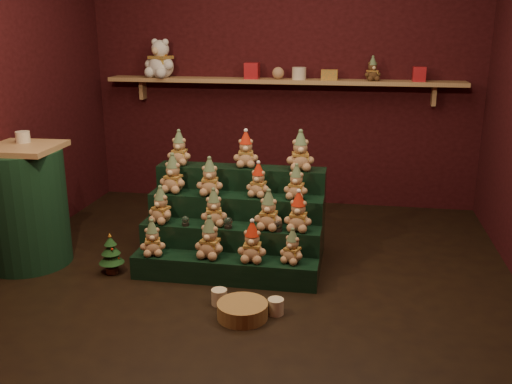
% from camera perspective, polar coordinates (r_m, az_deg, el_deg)
% --- Properties ---
extents(ground, '(4.00, 4.00, 0.00)m').
position_cam_1_polar(ground, '(4.39, -0.89, -8.53)').
color(ground, black).
rests_on(ground, ground).
extents(back_wall, '(4.00, 0.10, 2.80)m').
position_cam_1_polar(back_wall, '(6.02, 2.79, 12.13)').
color(back_wall, black).
rests_on(back_wall, ground).
extents(front_wall, '(4.00, 0.10, 2.80)m').
position_cam_1_polar(front_wall, '(2.05, -11.86, 3.35)').
color(front_wall, black).
rests_on(front_wall, ground).
extents(back_shelf, '(3.60, 0.26, 0.24)m').
position_cam_1_polar(back_shelf, '(5.85, 2.55, 10.97)').
color(back_shelf, '#A68153').
rests_on(back_shelf, ground).
extents(riser_tier_front, '(1.40, 0.22, 0.18)m').
position_cam_1_polar(riser_tier_front, '(4.31, -3.19, -7.73)').
color(riser_tier_front, black).
rests_on(riser_tier_front, ground).
extents(riser_tier_midfront, '(1.40, 0.22, 0.36)m').
position_cam_1_polar(riser_tier_midfront, '(4.47, -2.57, -5.54)').
color(riser_tier_midfront, black).
rests_on(riser_tier_midfront, ground).
extents(riser_tier_midback, '(1.40, 0.22, 0.54)m').
position_cam_1_polar(riser_tier_midback, '(4.64, -2.00, -3.51)').
color(riser_tier_midback, black).
rests_on(riser_tier_midback, ground).
extents(riser_tier_back, '(1.40, 0.22, 0.72)m').
position_cam_1_polar(riser_tier_back, '(4.81, -1.47, -1.62)').
color(riser_tier_back, black).
rests_on(riser_tier_back, ground).
extents(teddy_0, '(0.23, 0.22, 0.27)m').
position_cam_1_polar(teddy_0, '(4.35, -10.32, -4.53)').
color(teddy_0, tan).
rests_on(teddy_0, riser_tier_front).
extents(teddy_1, '(0.25, 0.23, 0.31)m').
position_cam_1_polar(teddy_1, '(4.24, -4.64, -4.56)').
color(teddy_1, tan).
rests_on(teddy_1, riser_tier_front).
extents(teddy_2, '(0.22, 0.20, 0.30)m').
position_cam_1_polar(teddy_2, '(4.17, -0.38, -5.00)').
color(teddy_2, tan).
rests_on(teddy_2, riser_tier_front).
extents(teddy_3, '(0.23, 0.22, 0.25)m').
position_cam_1_polar(teddy_3, '(4.16, 3.66, -5.42)').
color(teddy_3, tan).
rests_on(teddy_3, riser_tier_front).
extents(teddy_4, '(0.25, 0.24, 0.28)m').
position_cam_1_polar(teddy_4, '(4.49, -9.49, -1.29)').
color(teddy_4, tan).
rests_on(teddy_4, riser_tier_midfront).
extents(teddy_5, '(0.24, 0.23, 0.28)m').
position_cam_1_polar(teddy_5, '(4.38, -4.24, -1.55)').
color(teddy_5, tan).
rests_on(teddy_5, riser_tier_midfront).
extents(teddy_6, '(0.23, 0.21, 0.30)m').
position_cam_1_polar(teddy_6, '(4.29, 1.27, -1.82)').
color(teddy_6, tan).
rests_on(teddy_6, riser_tier_midfront).
extents(teddy_7, '(0.22, 0.20, 0.29)m').
position_cam_1_polar(teddy_7, '(4.27, 4.26, -1.97)').
color(teddy_7, tan).
rests_on(teddy_7, riser_tier_midfront).
extents(teddy_8, '(0.24, 0.23, 0.31)m').
position_cam_1_polar(teddy_8, '(4.65, -8.30, 1.84)').
color(teddy_8, tan).
rests_on(teddy_8, riser_tier_midback).
extents(teddy_9, '(0.23, 0.21, 0.30)m').
position_cam_1_polar(teddy_9, '(4.54, -4.65, 1.54)').
color(teddy_9, tan).
rests_on(teddy_9, riser_tier_midback).
extents(teddy_10, '(0.22, 0.20, 0.26)m').
position_cam_1_polar(teddy_10, '(4.49, 0.24, 1.20)').
color(teddy_10, tan).
rests_on(teddy_10, riser_tier_midback).
extents(teddy_11, '(0.21, 0.20, 0.27)m').
position_cam_1_polar(teddy_11, '(4.44, 4.05, 1.00)').
color(teddy_11, tan).
rests_on(teddy_11, riser_tier_midback).
extents(teddy_12, '(0.20, 0.18, 0.28)m').
position_cam_1_polar(teddy_12, '(4.80, -7.68, 4.39)').
color(teddy_12, tan).
rests_on(teddy_12, riser_tier_back).
extents(teddy_13, '(0.23, 0.21, 0.29)m').
position_cam_1_polar(teddy_13, '(4.69, -1.02, 4.28)').
color(teddy_13, tan).
rests_on(teddy_13, riser_tier_back).
extents(teddy_14, '(0.26, 0.24, 0.31)m').
position_cam_1_polar(teddy_14, '(4.59, 4.45, 4.12)').
color(teddy_14, tan).
rests_on(teddy_14, riser_tier_back).
extents(snow_globe_a, '(0.06, 0.06, 0.08)m').
position_cam_1_polar(snow_globe_a, '(4.42, -7.08, -2.87)').
color(snow_globe_a, black).
rests_on(snow_globe_a, riser_tier_midfront).
extents(snow_globe_b, '(0.07, 0.07, 0.09)m').
position_cam_1_polar(snow_globe_b, '(4.33, -2.80, -3.08)').
color(snow_globe_b, black).
rests_on(snow_globe_b, riser_tier_midfront).
extents(snow_globe_c, '(0.07, 0.07, 0.09)m').
position_cam_1_polar(snow_globe_c, '(4.27, 2.23, -3.37)').
color(snow_globe_c, black).
rests_on(snow_globe_c, riser_tier_midfront).
extents(side_table, '(0.67, 0.67, 0.97)m').
position_cam_1_polar(side_table, '(4.84, -22.23, -1.30)').
color(side_table, '#A68153').
rests_on(side_table, ground).
extents(table_ornament, '(0.11, 0.11, 0.09)m').
position_cam_1_polar(table_ornament, '(4.80, -22.29, 5.12)').
color(table_ornament, beige).
rests_on(table_ornament, side_table).
extents(mini_christmas_tree, '(0.19, 0.19, 0.33)m').
position_cam_1_polar(mini_christmas_tree, '(4.54, -14.29, -5.99)').
color(mini_christmas_tree, '#4A291A').
rests_on(mini_christmas_tree, ground).
extents(mug_left, '(0.11, 0.11, 0.11)m').
position_cam_1_polar(mug_left, '(3.98, -3.70, -10.43)').
color(mug_left, beige).
rests_on(mug_left, ground).
extents(mug_right, '(0.11, 0.11, 0.11)m').
position_cam_1_polar(mug_right, '(3.85, 1.99, -11.38)').
color(mug_right, beige).
rests_on(mug_right, ground).
extents(wicker_basket, '(0.35, 0.35, 0.10)m').
position_cam_1_polar(wicker_basket, '(3.81, -1.36, -11.75)').
color(wicker_basket, olive).
rests_on(wicker_basket, ground).
extents(white_bear, '(0.43, 0.41, 0.49)m').
position_cam_1_polar(white_bear, '(6.09, -9.53, 13.53)').
color(white_bear, white).
rests_on(white_bear, back_shelf).
extents(brown_bear, '(0.20, 0.19, 0.23)m').
position_cam_1_polar(brown_bear, '(5.76, 11.57, 11.96)').
color(brown_bear, '#50331A').
rests_on(brown_bear, back_shelf).
extents(gift_tin_red_a, '(0.14, 0.14, 0.16)m').
position_cam_1_polar(gift_tin_red_a, '(5.87, -0.40, 12.04)').
color(gift_tin_red_a, '#AF1A21').
rests_on(gift_tin_red_a, back_shelf).
extents(gift_tin_cream, '(0.14, 0.14, 0.12)m').
position_cam_1_polar(gift_tin_cream, '(5.80, 4.33, 11.74)').
color(gift_tin_cream, beige).
rests_on(gift_tin_cream, back_shelf).
extents(gift_tin_red_b, '(0.12, 0.12, 0.14)m').
position_cam_1_polar(gift_tin_red_b, '(5.80, 15.99, 11.27)').
color(gift_tin_red_b, '#AF1A21').
rests_on(gift_tin_red_b, back_shelf).
extents(shelf_plush_ball, '(0.12, 0.12, 0.12)m').
position_cam_1_polar(shelf_plush_ball, '(5.83, 2.23, 11.80)').
color(shelf_plush_ball, tan).
rests_on(shelf_plush_ball, back_shelf).
extents(scarf_gift_box, '(0.16, 0.10, 0.10)m').
position_cam_1_polar(scarf_gift_box, '(5.78, 7.35, 11.54)').
color(scarf_gift_box, orange).
rests_on(scarf_gift_box, back_shelf).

